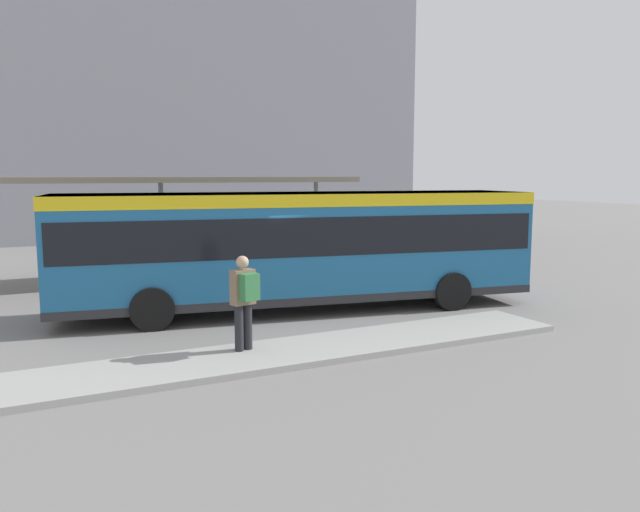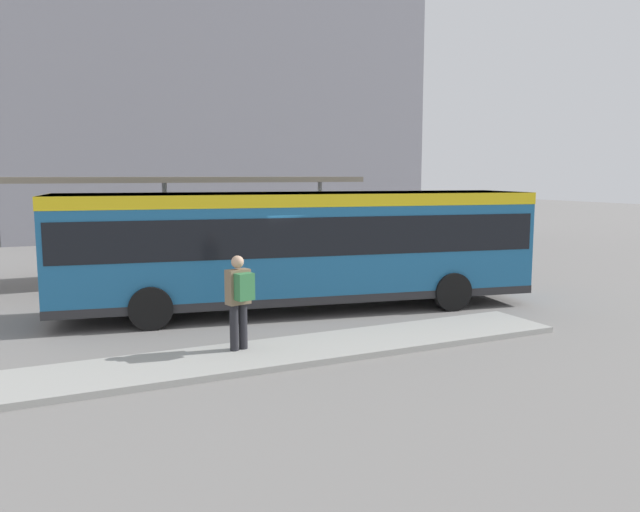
# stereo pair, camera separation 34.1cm
# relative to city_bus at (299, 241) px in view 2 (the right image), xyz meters

# --- Properties ---
(ground_plane) EXTENTS (120.00, 120.00, 0.00)m
(ground_plane) POSITION_rel_city_bus_xyz_m (-0.01, 0.00, -1.75)
(ground_plane) COLOR slate
(curb_island) EXTENTS (12.14, 1.80, 0.12)m
(curb_island) POSITION_rel_city_bus_xyz_m (-2.03, -3.72, -1.69)
(curb_island) COLOR #9E9E99
(curb_island) RESTS_ON ground_plane
(city_bus) EXTENTS (12.21, 4.62, 2.98)m
(city_bus) POSITION_rel_city_bus_xyz_m (0.00, 0.00, 0.00)
(city_bus) COLOR #1E6093
(city_bus) RESTS_ON ground_plane
(pedestrian_waiting) EXTENTS (0.49, 0.53, 1.81)m
(pedestrian_waiting) POSITION_rel_city_bus_xyz_m (-2.71, -3.40, -0.60)
(pedestrian_waiting) COLOR #232328
(pedestrian_waiting) RESTS_ON curb_island
(bicycle_orange) EXTENTS (0.48, 1.59, 0.69)m
(bicycle_orange) POSITION_rel_city_bus_xyz_m (8.21, 1.78, -1.41)
(bicycle_orange) COLOR black
(bicycle_orange) RESTS_ON ground_plane
(bicycle_white) EXTENTS (0.48, 1.59, 0.69)m
(bicycle_white) POSITION_rel_city_bus_xyz_m (8.30, 2.59, -1.40)
(bicycle_white) COLOR black
(bicycle_white) RESTS_ON ground_plane
(bicycle_red) EXTENTS (0.48, 1.59, 0.69)m
(bicycle_red) POSITION_rel_city_bus_xyz_m (8.12, 3.39, -1.41)
(bicycle_red) COLOR black
(bicycle_red) RESTS_ON ground_plane
(station_shelter) EXTENTS (13.31, 2.92, 3.37)m
(station_shelter) POSITION_rel_city_bus_xyz_m (-2.07, 6.29, 1.47)
(station_shelter) COLOR #706656
(station_shelter) RESTS_ON ground_plane
(potted_planter_near_shelter) EXTENTS (0.81, 0.81, 1.25)m
(potted_planter_near_shelter) POSITION_rel_city_bus_xyz_m (1.10, 3.56, -1.10)
(potted_planter_near_shelter) COLOR slate
(potted_planter_near_shelter) RESTS_ON ground_plane
(potted_planter_far_side) EXTENTS (0.73, 0.73, 1.13)m
(potted_planter_far_side) POSITION_rel_city_bus_xyz_m (-1.57, 3.93, -1.16)
(potted_planter_far_side) COLOR slate
(potted_planter_far_side) RESTS_ON ground_plane
(station_building) EXTENTS (24.01, 11.06, 17.62)m
(station_building) POSITION_rel_city_bus_xyz_m (4.66, 24.30, 7.06)
(station_building) COLOR gray
(station_building) RESTS_ON ground_plane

